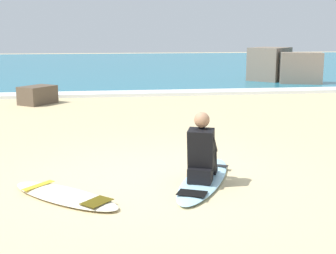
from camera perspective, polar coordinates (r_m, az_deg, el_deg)
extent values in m
plane|color=#CCB584|center=(6.75, -1.81, -6.20)|extent=(80.00, 80.00, 0.00)
cube|color=teal|center=(29.06, -6.69, 7.59)|extent=(80.00, 28.00, 0.10)
cube|color=white|center=(15.43, -5.40, 4.10)|extent=(80.00, 0.90, 0.11)
ellipsoid|color=#9ED1E5|center=(6.57, 4.43, -6.42)|extent=(1.39, 2.21, 0.07)
cube|color=black|center=(7.14, 5.50, -4.65)|extent=(0.48, 0.29, 0.01)
cube|color=black|center=(5.91, 2.97, -8.10)|extent=(0.43, 0.37, 0.01)
cube|color=black|center=(6.30, 3.98, -5.86)|extent=(0.39, 0.36, 0.20)
cylinder|color=black|center=(6.45, 3.38, -4.05)|extent=(0.29, 0.43, 0.43)
cylinder|color=black|center=(6.66, 3.54, -3.83)|extent=(0.20, 0.28, 0.42)
cube|color=black|center=(6.78, 3.58, -5.26)|extent=(0.17, 0.24, 0.05)
cylinder|color=black|center=(6.42, 5.14, -4.15)|extent=(0.29, 0.43, 0.43)
cylinder|color=black|center=(6.62, 5.51, -3.93)|extent=(0.20, 0.28, 0.42)
cube|color=black|center=(6.74, 5.60, -5.38)|extent=(0.17, 0.24, 0.05)
cube|color=black|center=(6.25, 4.08, -2.69)|extent=(0.42, 0.40, 0.57)
sphere|color=#A37556|center=(6.19, 4.18, 0.88)|extent=(0.21, 0.21, 0.21)
cylinder|color=black|center=(6.41, 3.06, -2.08)|extent=(0.23, 0.40, 0.31)
cylinder|color=black|center=(6.36, 5.54, -2.21)|extent=(0.23, 0.40, 0.31)
ellipsoid|color=#EFE5C6|center=(6.08, -12.61, -8.19)|extent=(1.64, 1.57, 0.07)
cube|color=gold|center=(6.42, -15.62, -6.91)|extent=(0.40, 0.42, 0.01)
cube|color=#4C400C|center=(5.69, -8.73, -9.04)|extent=(0.42, 0.43, 0.01)
cube|color=brown|center=(20.36, 11.72, 6.52)|extent=(1.21, 1.42, 0.67)
cube|color=#756656|center=(19.71, 12.34, 7.45)|extent=(2.08, 2.09, 1.43)
cube|color=#756656|center=(18.71, 16.01, 6.82)|extent=(1.71, 1.19, 1.28)
cube|color=brown|center=(14.00, -15.72, 3.80)|extent=(1.14, 1.19, 0.52)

